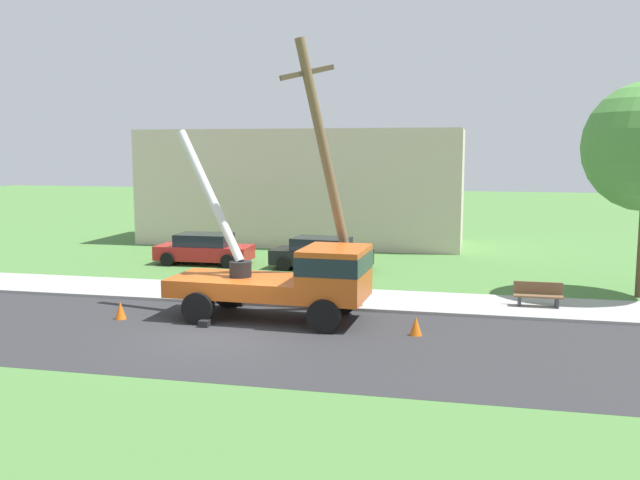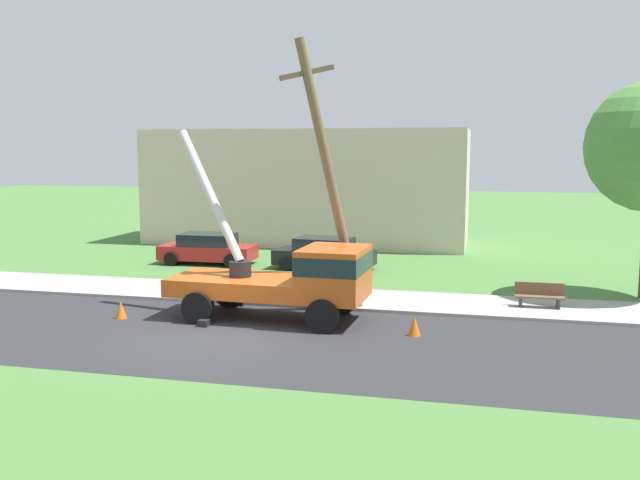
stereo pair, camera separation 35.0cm
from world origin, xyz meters
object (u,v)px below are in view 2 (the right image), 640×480
object	(u,v)px
utility_truck	(294,276)
traffic_cone_behind	(121,310)
parked_sedan_black	(324,253)
park_bench	(539,296)
leaning_utility_pole	(329,174)
traffic_cone_ahead	(414,326)
parked_sedan_red	(208,249)

from	to	relation	value
utility_truck	traffic_cone_behind	distance (m)	5.62
traffic_cone_behind	parked_sedan_black	world-z (taller)	parked_sedan_black
traffic_cone_behind	park_bench	xyz separation A→B (m)	(12.97, 4.37, 0.18)
utility_truck	parked_sedan_black	distance (m)	9.33
leaning_utility_pole	traffic_cone_ahead	bearing A→B (deg)	-37.71
parked_sedan_black	parked_sedan_red	bearing A→B (deg)	178.03
leaning_utility_pole	parked_sedan_black	world-z (taller)	leaning_utility_pole
utility_truck	parked_sedan_red	xyz separation A→B (m)	(-6.85, 9.42, -0.70)
leaning_utility_pole	park_bench	xyz separation A→B (m)	(6.78, 1.86, -4.08)
traffic_cone_ahead	parked_sedan_black	world-z (taller)	parked_sedan_black
park_bench	utility_truck	bearing A→B (deg)	-156.50
utility_truck	traffic_cone_ahead	distance (m)	4.13
traffic_cone_ahead	parked_sedan_black	xyz separation A→B (m)	(-5.07, 10.16, 0.43)
utility_truck	parked_sedan_black	size ratio (longest dim) A/B	1.49
utility_truck	parked_sedan_red	size ratio (longest dim) A/B	1.52
leaning_utility_pole	park_bench	bearing A→B (deg)	15.34
utility_truck	leaning_utility_pole	size ratio (longest dim) A/B	0.76
traffic_cone_ahead	parked_sedan_red	distance (m)	14.91
leaning_utility_pole	traffic_cone_ahead	distance (m)	5.76
traffic_cone_ahead	traffic_cone_behind	xyz separation A→B (m)	(-9.26, -0.14, 0.00)
park_bench	parked_sedan_black	bearing A→B (deg)	145.98
leaning_utility_pole	parked_sedan_red	world-z (taller)	leaning_utility_pole
utility_truck	leaning_utility_pole	bearing A→B (deg)	61.04
traffic_cone_ahead	park_bench	distance (m)	5.63
utility_truck	traffic_cone_ahead	world-z (taller)	utility_truck
traffic_cone_behind	park_bench	distance (m)	13.69
utility_truck	leaning_utility_pole	xyz separation A→B (m)	(0.79, 1.43, 3.13)
parked_sedan_black	park_bench	world-z (taller)	parked_sedan_black
utility_truck	parked_sedan_black	xyz separation A→B (m)	(-1.21, 9.22, -0.70)
park_bench	traffic_cone_ahead	bearing A→B (deg)	-131.22
parked_sedan_red	leaning_utility_pole	bearing A→B (deg)	-46.23
traffic_cone_ahead	park_bench	world-z (taller)	park_bench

